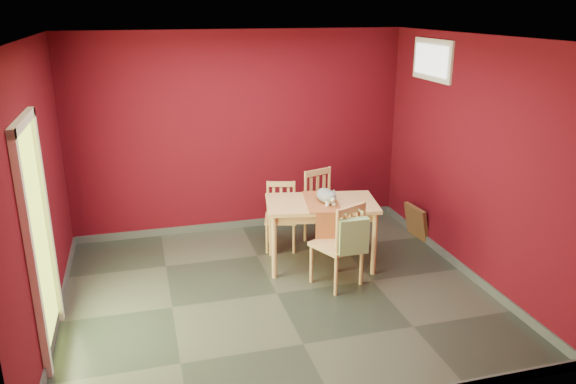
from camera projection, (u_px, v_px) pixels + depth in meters
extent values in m
plane|color=#2D342D|center=(277.00, 293.00, 6.12)|extent=(4.50, 4.50, 0.00)
plane|color=#4C0712|center=(240.00, 134.00, 7.52)|extent=(4.50, 0.00, 4.50)
plane|color=#4C0712|center=(347.00, 256.00, 3.86)|extent=(4.50, 0.00, 4.50)
plane|color=#4C0712|center=(38.00, 194.00, 5.12)|extent=(0.00, 4.00, 4.00)
plane|color=#4C0712|center=(471.00, 160.00, 6.25)|extent=(0.00, 4.00, 4.00)
plane|color=white|center=(275.00, 37.00, 5.26)|extent=(4.50, 4.50, 0.00)
cube|color=#3F4244|center=(242.00, 224.00, 7.92)|extent=(4.50, 0.02, 0.10)
cube|color=#3F4244|center=(58.00, 318.00, 5.54)|extent=(0.03, 4.00, 0.10)
cube|color=#3F4244|center=(459.00, 265.00, 6.66)|extent=(0.03, 4.00, 0.10)
cube|color=#B7D838|center=(38.00, 243.00, 4.87)|extent=(0.02, 0.85, 2.05)
cube|color=white|center=(32.00, 261.00, 4.43)|extent=(0.06, 0.08, 2.13)
cube|color=white|center=(47.00, 220.00, 5.28)|extent=(0.06, 0.08, 2.13)
cube|color=white|center=(22.00, 122.00, 4.53)|extent=(0.06, 1.01, 0.08)
cube|color=white|center=(433.00, 60.00, 6.84)|extent=(0.03, 0.90, 0.50)
cube|color=white|center=(431.00, 60.00, 6.84)|extent=(0.02, 0.76, 0.36)
cube|color=silver|center=(349.00, 197.00, 8.24)|extent=(0.08, 0.02, 0.12)
cube|color=tan|center=(321.00, 203.00, 6.57)|extent=(1.40, 0.97, 0.04)
cube|color=tan|center=(321.00, 209.00, 6.59)|extent=(1.25, 0.82, 0.11)
cylinder|color=tan|center=(274.00, 247.00, 6.35)|extent=(0.06, 0.06, 0.76)
cylinder|color=tan|center=(271.00, 227.00, 6.94)|extent=(0.06, 0.06, 0.76)
cylinder|color=tan|center=(374.00, 244.00, 6.45)|extent=(0.06, 0.06, 0.76)
cylinder|color=tan|center=(363.00, 224.00, 7.03)|extent=(0.06, 0.06, 0.76)
cube|color=#994B27|center=(321.00, 201.00, 6.56)|extent=(0.50, 0.82, 0.01)
cube|color=#994B27|center=(332.00, 229.00, 6.27)|extent=(0.37, 0.08, 0.38)
cube|color=tan|center=(281.00, 218.00, 7.15)|extent=(0.49, 0.49, 0.04)
cylinder|color=tan|center=(267.00, 239.00, 7.06)|extent=(0.03, 0.03, 0.39)
cylinder|color=tan|center=(268.00, 229.00, 7.38)|extent=(0.03, 0.03, 0.39)
cylinder|color=tan|center=(294.00, 239.00, 7.05)|extent=(0.03, 0.03, 0.39)
cylinder|color=tan|center=(294.00, 229.00, 7.37)|extent=(0.03, 0.03, 0.39)
cylinder|color=tan|center=(268.00, 197.00, 7.24)|extent=(0.03, 0.03, 0.42)
cylinder|color=tan|center=(294.00, 197.00, 7.23)|extent=(0.03, 0.03, 0.42)
cube|color=tan|center=(281.00, 184.00, 7.18)|extent=(0.35, 0.13, 0.07)
cube|color=tan|center=(274.00, 200.00, 7.25)|extent=(0.04, 0.03, 0.33)
cube|color=tan|center=(281.00, 200.00, 7.25)|extent=(0.04, 0.03, 0.33)
cube|color=tan|center=(288.00, 200.00, 7.24)|extent=(0.04, 0.03, 0.33)
cube|color=tan|center=(326.00, 210.00, 7.29)|extent=(0.57, 0.57, 0.04)
cylinder|color=tan|center=(323.00, 235.00, 7.11)|extent=(0.04, 0.04, 0.44)
cylinder|color=tan|center=(305.00, 225.00, 7.41)|extent=(0.04, 0.04, 0.44)
cylinder|color=tan|center=(346.00, 228.00, 7.32)|extent=(0.04, 0.04, 0.44)
cylinder|color=tan|center=(328.00, 219.00, 7.62)|extent=(0.04, 0.04, 0.44)
cylinder|color=tan|center=(306.00, 189.00, 7.26)|extent=(0.04, 0.04, 0.48)
cylinder|color=tan|center=(329.00, 184.00, 7.46)|extent=(0.04, 0.04, 0.48)
cube|color=tan|center=(318.00, 172.00, 7.29)|extent=(0.40, 0.17, 0.07)
cube|color=tan|center=(311.00, 191.00, 7.31)|extent=(0.04, 0.03, 0.37)
cube|color=tan|center=(317.00, 190.00, 7.37)|extent=(0.04, 0.03, 0.37)
cube|color=tan|center=(324.00, 188.00, 7.43)|extent=(0.04, 0.03, 0.37)
cube|color=tan|center=(337.00, 245.00, 6.20)|extent=(0.61, 0.61, 0.04)
cylinder|color=tan|center=(336.00, 254.00, 6.54)|extent=(0.04, 0.04, 0.45)
cylinder|color=tan|center=(361.00, 266.00, 6.25)|extent=(0.04, 0.04, 0.45)
cylinder|color=tan|center=(311.00, 264.00, 6.30)|extent=(0.04, 0.04, 0.45)
cylinder|color=tan|center=(336.00, 276.00, 6.01)|extent=(0.04, 0.04, 0.45)
cylinder|color=tan|center=(363.00, 223.00, 6.09)|extent=(0.04, 0.04, 0.49)
cylinder|color=tan|center=(337.00, 232.00, 5.85)|extent=(0.04, 0.04, 0.49)
cube|color=tan|center=(351.00, 210.00, 5.90)|extent=(0.39, 0.21, 0.08)
cube|color=tan|center=(358.00, 229.00, 6.05)|extent=(0.04, 0.04, 0.38)
cube|color=tan|center=(350.00, 231.00, 5.98)|extent=(0.04, 0.04, 0.38)
cube|color=tan|center=(343.00, 234.00, 5.91)|extent=(0.04, 0.04, 0.38)
cube|color=#8AB171|center=(353.00, 236.00, 5.92)|extent=(0.33, 0.10, 0.39)
cylinder|color=#8AB171|center=(344.00, 212.00, 5.87)|extent=(0.02, 0.16, 0.02)
cylinder|color=#8AB171|center=(360.00, 211.00, 5.91)|extent=(0.02, 0.16, 0.02)
cube|color=brown|center=(416.00, 222.00, 7.52)|extent=(0.19, 0.46, 0.45)
cube|color=black|center=(416.00, 222.00, 7.51)|extent=(0.13, 0.32, 0.31)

